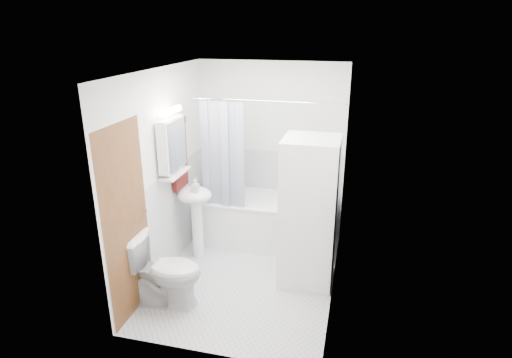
% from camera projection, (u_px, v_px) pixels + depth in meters
% --- Properties ---
extents(floor, '(2.60, 2.60, 0.00)m').
position_uv_depth(floor, '(247.00, 277.00, 5.10)').
color(floor, silver).
rests_on(floor, ground).
extents(room_walls, '(2.60, 2.60, 2.60)m').
position_uv_depth(room_walls, '(246.00, 158.00, 4.59)').
color(room_walls, white).
rests_on(room_walls, ground).
extents(wainscot, '(1.98, 2.58, 2.58)m').
position_uv_depth(wainscot, '(253.00, 221.00, 5.16)').
color(wainscot, white).
rests_on(wainscot, ground).
extents(door, '(0.05, 2.00, 2.00)m').
position_uv_depth(door, '(145.00, 211.00, 4.47)').
color(door, brown).
rests_on(door, ground).
extents(bathtub, '(1.67, 0.79, 0.64)m').
position_uv_depth(bathtub, '(270.00, 219.00, 5.80)').
color(bathtub, white).
rests_on(bathtub, ground).
extents(tub_spout, '(0.04, 0.12, 0.04)m').
position_uv_depth(tub_spout, '(290.00, 170.00, 5.85)').
color(tub_spout, silver).
rests_on(tub_spout, room_walls).
extents(curtain_rod, '(1.85, 0.02, 0.02)m').
position_uv_depth(curtain_rod, '(266.00, 101.00, 4.93)').
color(curtain_rod, silver).
rests_on(curtain_rod, room_walls).
extents(shower_curtain, '(0.55, 0.02, 1.45)m').
position_uv_depth(shower_curtain, '(222.00, 160.00, 5.31)').
color(shower_curtain, '#16254D').
rests_on(shower_curtain, curtain_rod).
extents(sink, '(0.44, 0.37, 1.04)m').
position_uv_depth(sink, '(195.00, 206.00, 5.32)').
color(sink, white).
rests_on(sink, ground).
extents(medicine_cabinet, '(0.13, 0.50, 0.71)m').
position_uv_depth(medicine_cabinet, '(172.00, 143.00, 4.86)').
color(medicine_cabinet, white).
rests_on(medicine_cabinet, room_walls).
extents(shelf, '(0.18, 0.54, 0.02)m').
position_uv_depth(shelf, '(175.00, 173.00, 4.98)').
color(shelf, silver).
rests_on(shelf, room_walls).
extents(shower_caddy, '(0.22, 0.06, 0.02)m').
position_uv_depth(shower_caddy, '(294.00, 157.00, 5.76)').
color(shower_caddy, silver).
rests_on(shower_caddy, room_walls).
extents(towel, '(0.07, 0.37, 0.88)m').
position_uv_depth(towel, '(179.00, 153.00, 5.16)').
color(towel, '#53190F').
rests_on(towel, room_walls).
extents(washer_dryer, '(0.62, 0.61, 1.71)m').
position_uv_depth(washer_dryer, '(308.00, 212.00, 4.78)').
color(washer_dryer, white).
rests_on(washer_dryer, ground).
extents(toilet, '(0.83, 0.51, 0.78)m').
position_uv_depth(toilet, '(164.00, 271.00, 4.50)').
color(toilet, white).
rests_on(toilet, ground).
extents(soap_pump, '(0.08, 0.17, 0.08)m').
position_uv_depth(soap_pump, '(195.00, 190.00, 5.16)').
color(soap_pump, gray).
rests_on(soap_pump, sink).
extents(shelf_bottle, '(0.07, 0.18, 0.07)m').
position_uv_depth(shelf_bottle, '(169.00, 174.00, 4.83)').
color(shelf_bottle, gray).
rests_on(shelf_bottle, shelf).
extents(shelf_cup, '(0.10, 0.09, 0.10)m').
position_uv_depth(shelf_cup, '(179.00, 165.00, 5.07)').
color(shelf_cup, gray).
rests_on(shelf_cup, shelf).
extents(shampoo_a, '(0.13, 0.17, 0.13)m').
position_uv_depth(shampoo_a, '(296.00, 152.00, 5.73)').
color(shampoo_a, gray).
rests_on(shampoo_a, shower_caddy).
extents(shampoo_b, '(0.08, 0.21, 0.08)m').
position_uv_depth(shampoo_b, '(305.00, 154.00, 5.71)').
color(shampoo_b, '#2B57AC').
rests_on(shampoo_b, shower_caddy).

